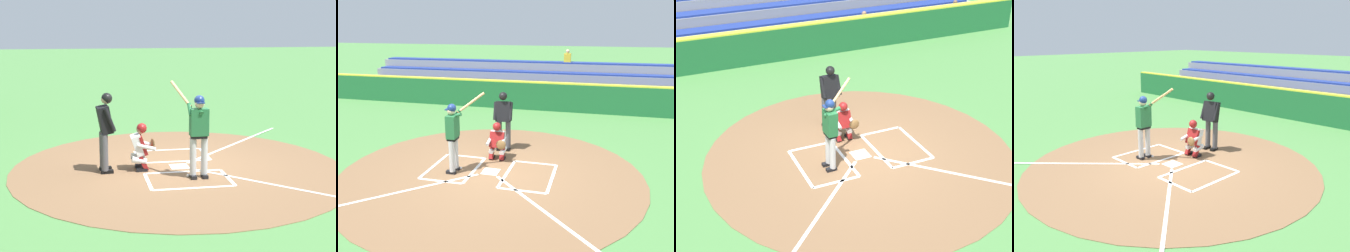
% 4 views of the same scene
% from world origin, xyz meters
% --- Properties ---
extents(ground_plane, '(120.00, 120.00, 0.00)m').
position_xyz_m(ground_plane, '(0.00, 0.00, 0.00)').
color(ground_plane, '#4C8442').
extents(dirt_circle, '(8.00, 8.00, 0.01)m').
position_xyz_m(dirt_circle, '(0.00, 0.00, 0.01)').
color(dirt_circle, brown).
rests_on(dirt_circle, ground).
extents(home_plate_and_chalk, '(7.93, 4.91, 0.01)m').
position_xyz_m(home_plate_and_chalk, '(0.00, 0.88, 0.01)').
color(home_plate_and_chalk, white).
rests_on(home_plate_and_chalk, dirt_circle).
extents(batter, '(0.92, 0.73, 2.13)m').
position_xyz_m(batter, '(0.93, 0.24, 1.10)').
color(batter, '#BCBCBC').
rests_on(batter, ground).
extents(catcher, '(0.59, 0.60, 1.13)m').
position_xyz_m(catcher, '(0.07, -0.93, 0.59)').
color(catcher, black).
rests_on(catcher, ground).
extents(plate_umpire, '(0.60, 0.45, 1.86)m').
position_xyz_m(plate_umpire, '(0.13, -1.76, 1.08)').
color(plate_umpire, '#4C4C51').
rests_on(plate_umpire, ground).
extents(baseball, '(0.07, 0.07, 0.07)m').
position_xyz_m(baseball, '(0.84, 0.04, 0.04)').
color(baseball, white).
rests_on(baseball, ground).
extents(backstop_wall, '(22.00, 0.36, 1.31)m').
position_xyz_m(backstop_wall, '(0.00, -7.50, 0.65)').
color(backstop_wall, '#1E6033').
rests_on(backstop_wall, ground).
extents(bleacher_stand, '(20.00, 3.40, 2.55)m').
position_xyz_m(bleacher_stand, '(-0.00, -10.20, 0.70)').
color(bleacher_stand, gray).
rests_on(bleacher_stand, ground).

